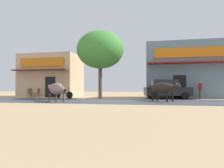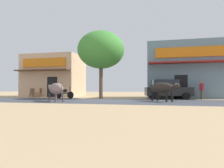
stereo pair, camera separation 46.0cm
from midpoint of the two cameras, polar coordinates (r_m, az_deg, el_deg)
The scene contains 12 objects.
ground at distance 14.52m, azimuth -0.69°, elevation -4.84°, with size 80.00×80.00×0.00m, color tan.
asphalt_road at distance 14.52m, azimuth -0.69°, elevation -4.84°, with size 72.00×6.07×0.00m, color #3D4149.
storefront_left_cafe at distance 23.72m, azimuth -15.66°, elevation 2.20°, with size 6.16×5.02×4.63m.
storefront_right_club at distance 21.02m, azimuth 21.00°, elevation 3.57°, with size 7.33×5.02×5.29m.
roadside_tree at distance 18.20m, azimuth -2.42°, elevation 9.62°, with size 4.19×4.19×6.04m.
parked_hatchback_car at distance 17.56m, azimuth 16.15°, elevation -1.44°, with size 4.02×2.35×1.64m.
parked_motorcycle at distance 18.62m, azimuth -12.63°, elevation -2.58°, with size 1.89×0.36×1.06m.
cow_near_brown at distance 14.28m, azimuth -14.84°, elevation -1.33°, with size 2.30×2.22×1.27m.
cow_far_dark at distance 14.35m, azimuth 15.04°, elevation -1.11°, with size 2.19×2.37×1.32m.
pedestrian_by_shop at distance 18.28m, azimuth 24.85°, elevation -1.21°, with size 0.43×0.61×1.53m.
cafe_chair_near_tree at distance 22.44m, azimuth -21.30°, elevation -2.19°, with size 0.56×0.56×0.92m.
cafe_chair_by_doorway at distance 21.73m, azimuth -19.37°, elevation -2.24°, with size 0.50×0.50×0.92m.
Camera 2 is at (3.69, -14.02, 0.90)m, focal length 32.11 mm.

